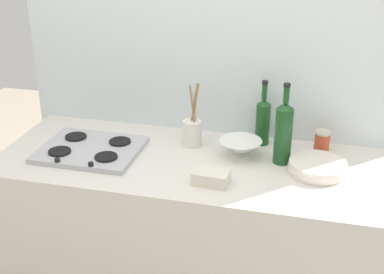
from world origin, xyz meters
The scene contains 10 objects.
counter_block centered at (0.00, 0.00, 0.45)m, with size 1.80×0.70×0.90m, color silver.
backsplash_panel centered at (0.00, 0.38, 1.10)m, with size 1.90×0.06×2.20m, color silver.
stovetop_hob centered at (-0.49, -0.03, 0.91)m, with size 0.46×0.38×0.04m.
plate_stack centered at (0.55, 0.02, 0.93)m, with size 0.25×0.25×0.05m.
wine_bottle_leftmost centered at (0.39, 0.09, 1.05)m, with size 0.08×0.08×0.37m.
wine_bottle_mid_left centered at (0.28, 0.27, 1.02)m, with size 0.07×0.07×0.32m.
mixing_bowl centered at (0.21, 0.10, 0.94)m, with size 0.20×0.20×0.08m.
butter_dish centered at (0.13, -0.18, 0.93)m, with size 0.15×0.10×0.05m, color silver.
utensil_crock centered at (-0.04, 0.16, 0.97)m, with size 0.09×0.09×0.32m.
condiment_jar_front centered at (0.57, 0.24, 0.95)m, with size 0.07×0.07×0.11m.
Camera 1 is at (0.52, -2.06, 1.98)m, focal length 49.03 mm.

